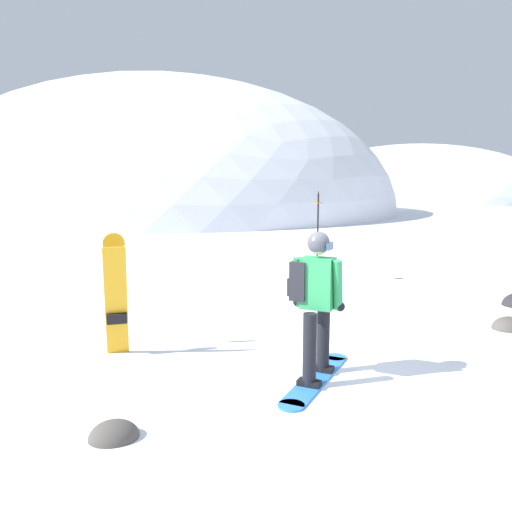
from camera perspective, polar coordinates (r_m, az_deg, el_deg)
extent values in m
plane|color=white|center=(6.00, 9.18, -13.90)|extent=(300.00, 300.00, 0.00)
ellipsoid|color=white|center=(35.91, -10.06, 4.81)|extent=(31.77, 28.60, 17.96)
ellipsoid|color=white|center=(58.03, 17.32, 5.95)|extent=(29.64, 26.68, 11.96)
cube|color=blue|center=(6.06, 6.73, -13.49)|extent=(1.23, 1.36, 0.02)
cylinder|color=blue|center=(6.76, 8.90, -11.16)|extent=(0.28, 0.28, 0.02)
cylinder|color=blue|center=(5.39, 3.95, -16.37)|extent=(0.28, 0.28, 0.02)
cube|color=black|center=(6.26, 7.46, -12.36)|extent=(0.28, 0.27, 0.06)
cube|color=black|center=(5.83, 5.96, -13.93)|extent=(0.28, 0.27, 0.06)
cylinder|color=black|center=(6.13, 7.53, -9.04)|extent=(0.15, 0.15, 0.82)
cylinder|color=black|center=(5.70, 6.02, -10.40)|extent=(0.15, 0.15, 0.82)
cube|color=#2D9351|center=(5.74, 6.92, -3.04)|extent=(0.42, 0.40, 0.58)
cylinder|color=#2D9351|center=(5.81, 4.77, -2.85)|extent=(0.19, 0.20, 0.57)
cylinder|color=#2D9351|center=(5.67, 9.13, -3.22)|extent=(0.19, 0.20, 0.57)
sphere|color=black|center=(5.91, 4.70, -5.14)|extent=(0.11, 0.11, 0.11)
sphere|color=black|center=(5.76, 9.38, -5.60)|extent=(0.11, 0.11, 0.11)
cube|color=#232328|center=(5.80, 5.05, -2.68)|extent=(0.32, 0.33, 0.44)
cube|color=#232328|center=(5.85, 4.12, -3.37)|extent=(0.18, 0.19, 0.20)
sphere|color=beige|center=(5.67, 7.00, 1.18)|extent=(0.21, 0.21, 0.21)
sphere|color=#4C4C56|center=(5.66, 7.01, 1.48)|extent=(0.25, 0.25, 0.25)
cube|color=navy|center=(5.63, 8.26, 1.10)|extent=(0.13, 0.15, 0.08)
cube|color=orange|center=(6.75, -15.38, -5.00)|extent=(0.28, 0.42, 1.47)
cylinder|color=orange|center=(6.82, -15.64, 1.39)|extent=(0.28, 0.10, 0.28)
cube|color=black|center=(6.74, -15.46, -3.12)|extent=(0.25, 0.10, 0.15)
cube|color=black|center=(6.84, -15.31, -6.73)|extent=(0.25, 0.10, 0.15)
cylinder|color=black|center=(11.21, 6.91, 1.84)|extent=(0.04, 0.04, 1.96)
cylinder|color=orange|center=(11.15, 6.98, 5.92)|extent=(0.20, 0.20, 0.02)
cone|color=black|center=(11.14, 7.00, 7.05)|extent=(0.04, 0.04, 0.08)
ellipsoid|color=#4C4742|center=(4.99, -15.59, -19.00)|extent=(0.45, 0.38, 0.32)
ellipsoid|color=#4C4742|center=(8.84, 26.48, -7.31)|extent=(0.54, 0.46, 0.38)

